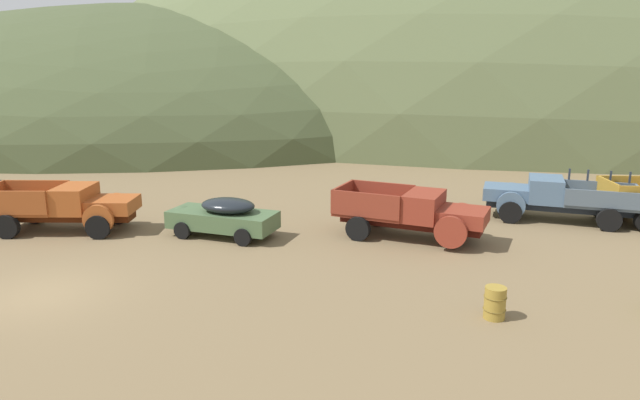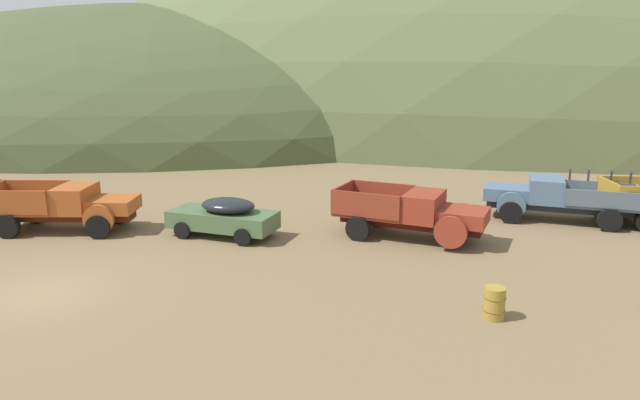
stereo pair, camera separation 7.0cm
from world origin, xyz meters
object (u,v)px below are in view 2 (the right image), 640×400
Objects in this scene: truck_chalk_blue at (548,198)px; truck_oxide_orange at (73,207)px; truck_rust_red at (419,214)px; oil_drum_spare at (494,303)px; car_weathered_green at (220,216)px.

truck_oxide_orange is at bearing 23.60° from truck_chalk_blue.
truck_oxide_orange is at bearing -160.11° from truck_rust_red.
truck_rust_red is 6.92× the size of oil_drum_spare.
truck_rust_red is 7.18m from oil_drum_spare.
truck_chalk_blue is at bearing 49.19° from truck_rust_red.
truck_chalk_blue is 11.26m from oil_drum_spare.
truck_chalk_blue is at bearing -150.51° from car_weathered_green.
truck_chalk_blue reaches higher than oil_drum_spare.
oil_drum_spare is at bearing 80.71° from truck_chalk_blue.
car_weathered_green is at bearing -5.54° from truck_oxide_orange.
truck_oxide_orange is 6.88× the size of oil_drum_spare.
truck_chalk_blue is at bearing 5.65° from truck_oxide_orange.
truck_oxide_orange is 1.29× the size of car_weathered_green.
truck_rust_red is (14.01, 0.83, 0.02)m from truck_oxide_orange.
truck_chalk_blue reaches higher than truck_oxide_orange.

